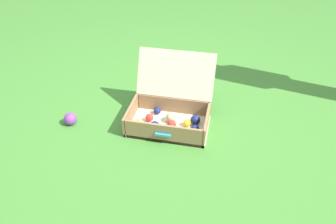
% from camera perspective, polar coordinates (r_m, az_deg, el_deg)
% --- Properties ---
extents(ground_plane, '(16.00, 16.00, 0.00)m').
position_cam_1_polar(ground_plane, '(2.44, 0.17, -2.54)').
color(ground_plane, '#3D7A2D').
extents(open_suitcase, '(0.59, 0.55, 0.48)m').
position_cam_1_polar(open_suitcase, '(2.41, 0.39, 0.30)').
color(open_suitcase, beige).
rests_on(open_suitcase, ground).
extents(stray_ball_on_grass, '(0.10, 0.10, 0.10)m').
position_cam_1_polar(stray_ball_on_grass, '(2.54, -16.84, -1.16)').
color(stray_ball_on_grass, purple).
rests_on(stray_ball_on_grass, ground).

